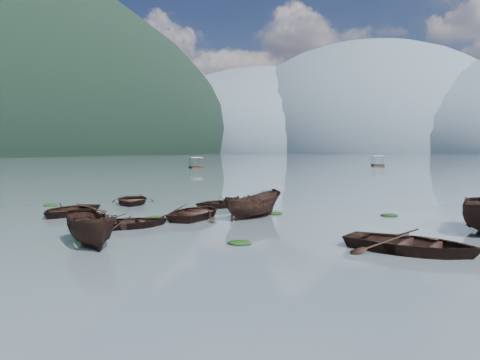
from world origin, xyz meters
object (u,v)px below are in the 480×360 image
(rowboat_3, at_px, (196,218))
(pontoon_centre, at_px, (378,166))
(pontoon_left, at_px, (196,168))
(rowboat_0, at_px, (69,215))

(rowboat_3, distance_m, pontoon_centre, 102.10)
(pontoon_left, relative_size, pontoon_centre, 0.91)
(rowboat_3, relative_size, pontoon_centre, 0.74)
(rowboat_0, height_order, pontoon_centre, pontoon_centre)
(rowboat_0, height_order, rowboat_3, rowboat_3)
(pontoon_left, distance_m, pontoon_centre, 48.23)
(rowboat_3, height_order, pontoon_centre, pontoon_centre)
(pontoon_centre, bearing_deg, pontoon_left, -151.43)
(pontoon_left, xyz_separation_m, pontoon_centre, (38.09, 29.59, 0.00))
(rowboat_0, xyz_separation_m, pontoon_centre, (11.90, 103.50, 0.00))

